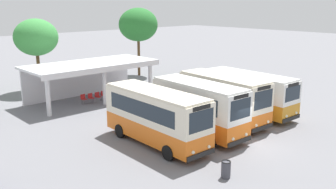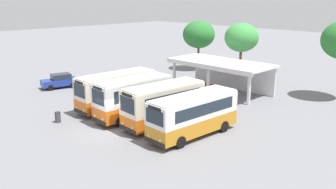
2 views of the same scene
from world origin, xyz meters
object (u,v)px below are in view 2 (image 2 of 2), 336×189
parked_car_flank (60,81)px  litter_bin_apron (58,117)px  city_bus_nearest_orange (116,90)px  city_bus_middle_cream (164,103)px  waiting_chair_middle_seat (215,88)px  waiting_chair_fourth_seat (220,89)px  waiting_chair_end_by_column (206,86)px  waiting_chair_second_from_end (210,87)px  city_bus_second_in_row (133,97)px  city_bus_fourth_amber (193,113)px

parked_car_flank → litter_bin_apron: 12.48m
city_bus_nearest_orange → city_bus_middle_cream: size_ratio=1.07×
litter_bin_apron → city_bus_middle_cream: bearing=40.6°
waiting_chair_middle_seat → waiting_chair_fourth_seat: bearing=7.0°
city_bus_middle_cream → waiting_chair_fourth_seat: 11.77m
city_bus_middle_cream → waiting_chair_end_by_column: size_ratio=8.59×
waiting_chair_second_from_end → city_bus_middle_cream: bearing=-69.2°
city_bus_second_in_row → waiting_chair_second_from_end: size_ratio=8.39×
city_bus_fourth_amber → waiting_chair_end_by_column: size_ratio=9.15×
city_bus_second_in_row → waiting_chair_end_by_column: (-1.75, 11.94, -1.42)m
city_bus_nearest_orange → city_bus_fourth_amber: 9.63m
waiting_chair_fourth_seat → city_bus_second_in_row: bearing=-91.2°
city_bus_second_in_row → city_bus_middle_cream: size_ratio=0.98×
city_bus_second_in_row → city_bus_middle_cream: city_bus_second_in_row is taller
city_bus_middle_cream → litter_bin_apron: (-6.85, -5.86, -1.46)m
city_bus_nearest_orange → city_bus_middle_cream: bearing=-0.2°
waiting_chair_second_from_end → litter_bin_apron: size_ratio=0.96×
waiting_chair_fourth_seat → city_bus_fourth_amber: bearing=-61.4°
city_bus_middle_cream → city_bus_fourth_amber: size_ratio=0.94×
parked_car_flank → litter_bin_apron: (10.86, -6.14, -0.37)m
city_bus_second_in_row → city_bus_fourth_amber: size_ratio=0.92×
city_bus_fourth_amber → waiting_chair_middle_seat: (-6.83, 11.20, -1.27)m
waiting_chair_end_by_column → waiting_chair_fourth_seat: 2.01m
city_bus_second_in_row → waiting_chair_fourth_seat: city_bus_second_in_row is taller
city_bus_nearest_orange → waiting_chair_fourth_seat: bearing=72.9°
parked_car_flank → waiting_chair_end_by_column: 16.91m
waiting_chair_end_by_column → waiting_chair_fourth_seat: size_ratio=1.00×
city_bus_nearest_orange → waiting_chair_second_from_end: (2.12, 11.27, -1.36)m
city_bus_nearest_orange → waiting_chair_end_by_column: 11.53m
city_bus_nearest_orange → litter_bin_apron: (-0.43, -5.88, -1.43)m
city_bus_second_in_row → waiting_chair_end_by_column: size_ratio=8.39×
parked_car_flank → city_bus_second_in_row: bearing=-3.3°
waiting_chair_second_from_end → waiting_chair_middle_seat: 0.67m
city_bus_second_in_row → litter_bin_apron: city_bus_second_in_row is taller
city_bus_nearest_orange → waiting_chair_end_by_column: city_bus_nearest_orange is taller
city_bus_nearest_orange → waiting_chair_end_by_column: (1.45, 11.36, -1.36)m
city_bus_second_in_row → waiting_chair_end_by_column: bearing=98.4°
parked_car_flank → waiting_chair_middle_seat: size_ratio=5.06×
city_bus_nearest_orange → city_bus_fourth_amber: bearing=0.0°
litter_bin_apron → waiting_chair_second_from_end: bearing=81.5°
parked_car_flank → litter_bin_apron: size_ratio=4.84×
parked_car_flank → waiting_chair_end_by_column: parked_car_flank is taller
city_bus_fourth_amber → waiting_chair_fourth_seat: city_bus_fourth_amber is taller
parked_car_flank → city_bus_fourth_amber: bearing=-0.7°
city_bus_nearest_orange → waiting_chair_fourth_seat: 11.89m
waiting_chair_end_by_column → waiting_chair_middle_seat: (1.34, -0.15, 0.00)m
waiting_chair_end_by_column → litter_bin_apron: (-1.88, -17.24, -0.07)m
city_bus_second_in_row → parked_car_flank: (-14.50, 0.84, -1.11)m
city_bus_middle_cream → waiting_chair_second_from_end: 12.16m
waiting_chair_fourth_seat → parked_car_flank: bearing=-143.2°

